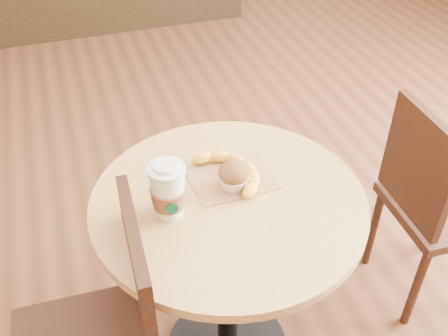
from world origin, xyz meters
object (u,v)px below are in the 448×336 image
banana (230,172)px  chair_right (433,202)px  muffin (234,176)px  cafe_table (228,245)px  coffee_cup (168,192)px

banana → chair_right: bearing=-22.2°
muffin → banana: muffin is taller
chair_right → muffin: (-0.77, -0.01, 0.33)m
chair_right → muffin: 0.83m
chair_right → cafe_table: bearing=96.1°
chair_right → muffin: chair_right is taller
cafe_table → muffin: (0.03, 0.04, 0.23)m
cafe_table → muffin: muffin is taller
chair_right → coffee_cup: 1.03m
cafe_table → coffee_cup: 0.31m
chair_right → banana: chair_right is taller
cafe_table → banana: bearing=67.7°
chair_right → banana: size_ratio=3.35×
cafe_table → chair_right: chair_right is taller
coffee_cup → muffin: 0.21m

